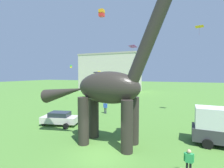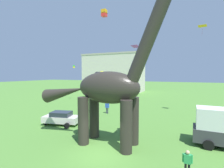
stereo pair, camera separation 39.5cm
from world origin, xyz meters
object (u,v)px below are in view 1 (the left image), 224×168
object	(u,v)px
kite_trailing	(133,46)
kite_drifting	(102,13)
kite_near_low	(71,66)
parked_sedan_left	(60,118)
kite_apex	(98,72)
person_watching_child	(105,106)
kite_mid_left	(199,27)
kite_mid_center	(97,72)
dinosaur_sculpture	(108,87)
person_strolling_adult	(189,159)

from	to	relation	value
kite_trailing	kite_drifting	bearing A→B (deg)	-158.78
kite_drifting	kite_near_low	distance (m)	13.13
parked_sedan_left	kite_apex	size ratio (longest dim) A/B	2.33
person_watching_child	kite_mid_left	size ratio (longest dim) A/B	1.36
kite_mid_left	kite_mid_center	distance (m)	15.87
person_watching_child	kite_trailing	distance (m)	14.31
kite_trailing	kite_near_low	bearing A→B (deg)	-173.85
kite_apex	kite_trailing	bearing A→B (deg)	-3.73
parked_sedan_left	dinosaur_sculpture	bearing A→B (deg)	-33.75
parked_sedan_left	kite_mid_center	distance (m)	8.31
dinosaur_sculpture	kite_apex	xyz separation A→B (m)	(-11.74, 20.20, 1.49)
person_strolling_adult	kite_drifting	distance (m)	30.29
dinosaur_sculpture	kite_drifting	bearing A→B (deg)	127.03
kite_drifting	kite_near_low	xyz separation A→B (m)	(-8.07, 0.74, -10.33)
kite_mid_left	kite_apex	size ratio (longest dim) A/B	0.68
kite_drifting	kite_mid_center	size ratio (longest dim) A/B	1.27
person_strolling_adult	kite_apex	bearing A→B (deg)	-63.19
kite_mid_left	kite_mid_center	bearing A→B (deg)	-158.17
dinosaur_sculpture	parked_sedan_left	bearing A→B (deg)	169.66
person_watching_child	kite_trailing	bearing A→B (deg)	-123.31
parked_sedan_left	person_watching_child	xyz separation A→B (m)	(2.47, 7.29, 0.27)
parked_sedan_left	kite_mid_center	world-z (taller)	kite_mid_center
parked_sedan_left	kite_mid_center	bearing A→B (deg)	59.92
kite_near_low	dinosaur_sculpture	bearing A→B (deg)	-46.29
parked_sedan_left	kite_near_low	bearing A→B (deg)	108.12
kite_trailing	parked_sedan_left	bearing A→B (deg)	-102.73
kite_mid_center	kite_apex	bearing A→B (deg)	117.49
dinosaur_sculpture	kite_apex	size ratio (longest dim) A/B	6.98
person_watching_child	person_strolling_adult	world-z (taller)	person_watching_child
kite_mid_left	kite_drifting	bearing A→B (deg)	168.74
dinosaur_sculpture	person_watching_child	distance (m)	11.69
kite_drifting	person_strolling_adult	bearing A→B (deg)	-51.46
person_strolling_adult	kite_mid_left	world-z (taller)	kite_mid_left
kite_mid_center	kite_near_low	world-z (taller)	kite_near_low
kite_trailing	kite_near_low	world-z (taller)	kite_trailing
parked_sedan_left	kite_mid_left	bearing A→B (deg)	22.58
kite_mid_left	kite_drifting	world-z (taller)	kite_drifting
kite_mid_left	kite_trailing	world-z (taller)	kite_mid_left
parked_sedan_left	kite_trailing	bearing A→B (deg)	62.82
kite_apex	kite_mid_center	distance (m)	13.02
kite_mid_left	kite_trailing	xyz separation A→B (m)	(-11.31, 5.62, -1.21)
person_watching_child	kite_apex	size ratio (longest dim) A/B	0.92
parked_sedan_left	person_watching_child	bearing A→B (deg)	56.82
kite_mid_center	kite_near_low	size ratio (longest dim) A/B	1.81
parked_sedan_left	kite_apex	world-z (taller)	kite_apex
parked_sedan_left	kite_mid_left	distance (m)	22.39
parked_sedan_left	person_strolling_adult	bearing A→B (deg)	-33.56
dinosaur_sculpture	person_watching_child	xyz separation A→B (m)	(-4.95, 9.88, -3.80)
dinosaur_sculpture	kite_trailing	xyz separation A→B (m)	(-3.56, 19.66, 6.56)
kite_mid_left	kite_mid_center	world-z (taller)	kite_mid_left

